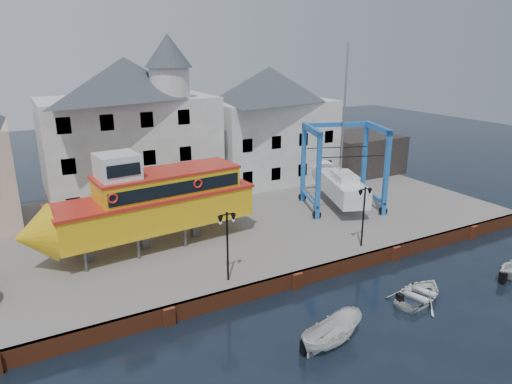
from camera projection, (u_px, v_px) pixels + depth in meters
name	position (u px, v px, depth m)	size (l,w,h in m)	color
ground	(297.00, 288.00, 27.59)	(140.00, 140.00, 0.00)	black
hardstanding	(221.00, 222.00, 36.65)	(44.00, 22.00, 1.00)	slate
quay_wall	(296.00, 280.00, 27.52)	(44.00, 0.47, 1.00)	brown
building_white_main	(131.00, 129.00, 38.58)	(14.00, 8.30, 14.00)	#BAB9B2
building_white_right	(269.00, 124.00, 45.63)	(12.00, 8.00, 11.20)	#BAB9B2
shed_dark	(357.00, 153.00, 49.60)	(8.00, 7.00, 4.00)	black
lamp_post_left	(227.00, 229.00, 25.52)	(1.12, 0.32, 4.20)	black
lamp_post_right	(364.00, 202.00, 30.08)	(1.12, 0.32, 4.20)	black
tour_boat	(143.00, 204.00, 29.82)	(15.55, 5.04, 6.65)	#59595E
travel_lift	(339.00, 180.00, 38.66)	(7.46, 9.05, 13.30)	#1773B1
motorboat_a	(331.00, 345.00, 22.28)	(1.46, 3.89, 1.50)	white
motorboat_b	(419.00, 299.00, 26.38)	(2.91, 4.07, 0.84)	white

